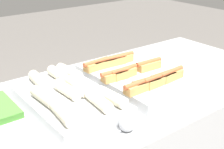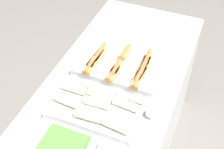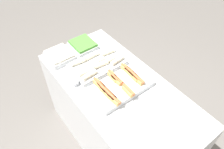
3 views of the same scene
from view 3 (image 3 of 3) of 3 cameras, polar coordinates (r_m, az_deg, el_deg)
The scene contains 7 objects.
ground_plane at distance 2.69m, azimuth 1.17°, elevation -16.42°, with size 12.00×12.00×0.00m, color slate.
counter at distance 2.29m, azimuth 1.35°, elevation -10.92°, with size 1.61×0.78×0.94m.
tray_hotdogs at distance 1.87m, azimuth 2.09°, elevation -2.97°, with size 0.35×0.53×0.10m.
tray_wraps at distance 2.06m, azimuth -3.77°, elevation 2.71°, with size 0.31×0.50×0.09m.
tray_side_front at distance 2.21m, azimuth -13.60°, elevation 4.74°, with size 0.26×0.23×0.07m.
tray_side_back at distance 2.29m, azimuth -7.57°, elevation 7.55°, with size 0.26×0.23×0.07m.
serving_spoon_near at distance 1.93m, azimuth -9.65°, elevation -2.05°, with size 0.24×0.06×0.06m.
Camera 3 is at (0.97, -0.80, 2.38)m, focal length 35.00 mm.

